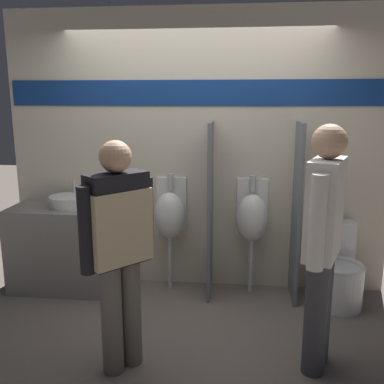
% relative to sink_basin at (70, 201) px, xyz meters
% --- Properties ---
extents(ground_plane, '(16.00, 16.00, 0.00)m').
position_rel_sink_basin_xyz_m(ground_plane, '(1.22, -0.37, -0.89)').
color(ground_plane, '#70665B').
extents(display_wall, '(3.70, 0.07, 2.70)m').
position_rel_sink_basin_xyz_m(display_wall, '(1.22, 0.23, 0.47)').
color(display_wall, beige).
rests_on(display_wall, ground_plane).
extents(sink_counter, '(1.05, 0.50, 0.83)m').
position_rel_sink_basin_xyz_m(sink_counter, '(-0.05, -0.05, -0.47)').
color(sink_counter, gray).
rests_on(sink_counter, ground_plane).
extents(sink_basin, '(0.39, 0.39, 0.25)m').
position_rel_sink_basin_xyz_m(sink_basin, '(0.00, 0.00, 0.00)').
color(sink_basin, white).
rests_on(sink_basin, sink_counter).
extents(cell_phone, '(0.07, 0.14, 0.01)m').
position_rel_sink_basin_xyz_m(cell_phone, '(0.27, -0.15, -0.05)').
color(cell_phone, black).
rests_on(cell_phone, sink_counter).
extents(divider_near_counter, '(0.03, 0.44, 1.66)m').
position_rel_sink_basin_xyz_m(divider_near_counter, '(1.37, -0.02, -0.06)').
color(divider_near_counter, slate).
rests_on(divider_near_counter, ground_plane).
extents(divider_mid, '(0.03, 0.44, 1.66)m').
position_rel_sink_basin_xyz_m(divider_mid, '(2.17, -0.02, -0.06)').
color(divider_mid, slate).
rests_on(divider_mid, ground_plane).
extents(urinal_near_counter, '(0.31, 0.26, 1.15)m').
position_rel_sink_basin_xyz_m(urinal_near_counter, '(0.98, 0.08, -0.14)').
color(urinal_near_counter, silver).
rests_on(urinal_near_counter, ground_plane).
extents(urinal_far, '(0.31, 0.26, 1.15)m').
position_rel_sink_basin_xyz_m(urinal_far, '(1.77, 0.08, -0.14)').
color(urinal_far, silver).
rests_on(urinal_far, ground_plane).
extents(toilet, '(0.42, 0.58, 0.89)m').
position_rel_sink_basin_xyz_m(toilet, '(2.57, -0.12, -0.60)').
color(toilet, white).
rests_on(toilet, ground_plane).
extents(person_in_vest, '(0.44, 0.45, 1.61)m').
position_rel_sink_basin_xyz_m(person_in_vest, '(0.84, -1.26, 0.05)').
color(person_in_vest, '#666056').
rests_on(person_in_vest, ground_plane).
extents(person_with_lanyard, '(0.33, 0.57, 1.71)m').
position_rel_sink_basin_xyz_m(person_with_lanyard, '(2.20, -1.11, 0.06)').
color(person_with_lanyard, '#3D3D42').
rests_on(person_with_lanyard, ground_plane).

